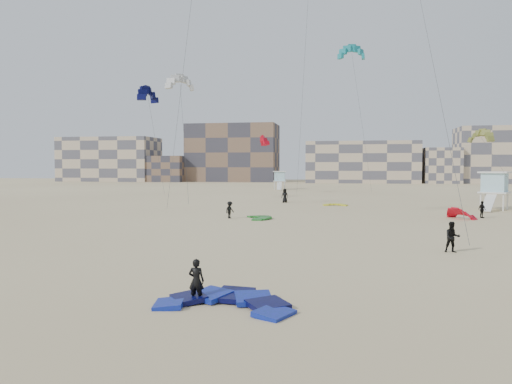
# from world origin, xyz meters

# --- Properties ---
(ground) EXTENTS (320.00, 320.00, 0.00)m
(ground) POSITION_xyz_m (0.00, 0.00, 0.00)
(ground) COLOR beige
(ground) RESTS_ON ground
(kite_ground_blue) EXTENTS (4.94, 5.14, 1.08)m
(kite_ground_blue) POSITION_xyz_m (1.42, -4.11, 0.00)
(kite_ground_blue) COLOR #1319B8
(kite_ground_blue) RESTS_ON ground
(kite_ground_green) EXTENTS (4.18, 4.05, 0.59)m
(kite_ground_green) POSITION_xyz_m (-2.46, 24.73, 0.00)
(kite_ground_green) COLOR #238732
(kite_ground_green) RESTS_ON ground
(kite_ground_red_far) EXTENTS (4.09, 4.06, 2.89)m
(kite_ground_red_far) POSITION_xyz_m (16.11, 28.24, 0.00)
(kite_ground_red_far) COLOR red
(kite_ground_red_far) RESTS_ON ground
(kite_ground_yellow) EXTENTS (2.90, 3.04, 0.53)m
(kite_ground_yellow) POSITION_xyz_m (4.25, 41.67, 0.00)
(kite_ground_yellow) COLOR yellow
(kite_ground_yellow) RESTS_ON ground
(kitesurfer_main) EXTENTS (0.59, 0.40, 1.59)m
(kitesurfer_main) POSITION_xyz_m (0.28, -3.75, 0.80)
(kitesurfer_main) COLOR black
(kitesurfer_main) RESTS_ON ground
(kitesurfer_b) EXTENTS (0.88, 0.70, 1.76)m
(kitesurfer_b) POSITION_xyz_m (11.54, 8.88, 0.88)
(kitesurfer_b) COLOR black
(kitesurfer_b) RESTS_ON ground
(kitesurfer_c) EXTENTS (0.99, 1.19, 1.60)m
(kitesurfer_c) POSITION_xyz_m (-5.20, 24.66, 0.80)
(kitesurfer_c) COLOR black
(kitesurfer_c) RESTS_ON ground
(kitesurfer_d) EXTENTS (0.73, 1.02, 1.61)m
(kitesurfer_d) POSITION_xyz_m (18.24, 29.18, 0.81)
(kitesurfer_d) COLOR black
(kitesurfer_d) RESTS_ON ground
(kitesurfer_e) EXTENTS (1.03, 0.78, 1.88)m
(kitesurfer_e) POSITION_xyz_m (-2.53, 45.39, 0.94)
(kitesurfer_e) COLOR black
(kitesurfer_e) RESTS_ON ground
(kite_fly_grey) EXTENTS (5.15, 8.25, 14.40)m
(kite_fly_grey) POSITION_xyz_m (-13.12, 33.83, 14.25)
(kite_fly_grey) COLOR white
(kite_fly_grey) RESTS_ON ground
(kite_fly_olive) EXTENTS (4.08, 12.78, 8.37)m
(kite_fly_olive) POSITION_xyz_m (20.32, 38.66, 8.15)
(kite_fly_olive) COLOR olive
(kite_fly_olive) RESTS_ON ground
(kite_fly_navy) EXTENTS (4.33, 4.48, 14.73)m
(kite_fly_navy) POSITION_xyz_m (-20.98, 43.41, 14.42)
(kite_fly_navy) COLOR #080946
(kite_fly_navy) RESTS_ON ground
(kite_fly_teal_b) EXTENTS (5.43, 4.46, 21.22)m
(kite_fly_teal_b) POSITION_xyz_m (6.17, 53.04, 21.09)
(kite_fly_teal_b) COLOR teal
(kite_fly_teal_b) RESTS_ON ground
(kite_fly_red) EXTENTS (6.39, 10.65, 9.67)m
(kite_fly_red) POSITION_xyz_m (-8.67, 65.75, 9.22)
(kite_fly_red) COLOR red
(kite_fly_red) RESTS_ON ground
(lifeguard_tower_near) EXTENTS (4.08, 6.44, 4.30)m
(lifeguard_tower_near) POSITION_xyz_m (21.95, 38.89, 2.13)
(lifeguard_tower_near) COLOR white
(lifeguard_tower_near) RESTS_ON ground
(lifeguard_tower_far) EXTENTS (2.96, 5.38, 3.85)m
(lifeguard_tower_far) POSITION_xyz_m (-8.15, 82.43, 1.91)
(lifeguard_tower_far) COLOR white
(lifeguard_tower_far) RESTS_ON ground
(condo_west_a) EXTENTS (30.00, 15.00, 14.00)m
(condo_west_a) POSITION_xyz_m (-70.00, 130.00, 7.00)
(condo_west_a) COLOR #C5AF90
(condo_west_a) RESTS_ON ground
(condo_west_b) EXTENTS (28.00, 14.00, 18.00)m
(condo_west_b) POSITION_xyz_m (-30.00, 134.00, 9.00)
(condo_west_b) COLOR brown
(condo_west_b) RESTS_ON ground
(condo_mid) EXTENTS (32.00, 16.00, 12.00)m
(condo_mid) POSITION_xyz_m (10.00, 130.00, 6.00)
(condo_mid) COLOR #C5AF90
(condo_mid) RESTS_ON ground
(condo_east) EXTENTS (26.00, 14.00, 16.00)m
(condo_east) POSITION_xyz_m (50.00, 132.00, 8.00)
(condo_east) COLOR #C5AF90
(condo_east) RESTS_ON ground
(condo_fill_left) EXTENTS (12.00, 10.00, 8.00)m
(condo_fill_left) POSITION_xyz_m (-50.00, 128.00, 4.00)
(condo_fill_left) COLOR brown
(condo_fill_left) RESTS_ON ground
(condo_fill_right) EXTENTS (10.00, 10.00, 10.00)m
(condo_fill_right) POSITION_xyz_m (32.00, 128.00, 5.00)
(condo_fill_right) COLOR #C5AF90
(condo_fill_right) RESTS_ON ground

